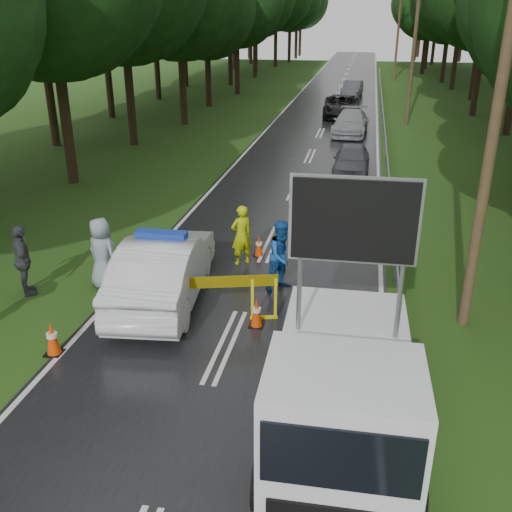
% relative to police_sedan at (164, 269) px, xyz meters
% --- Properties ---
extents(ground, '(160.00, 160.00, 0.00)m').
position_rel_police_sedan_xyz_m(ground, '(2.01, -1.84, -0.84)').
color(ground, '#264814').
rests_on(ground, ground).
extents(road, '(7.00, 140.00, 0.02)m').
position_rel_police_sedan_xyz_m(road, '(2.01, 28.16, -0.83)').
color(road, black).
rests_on(road, ground).
extents(guardrail, '(0.12, 60.06, 0.70)m').
position_rel_police_sedan_xyz_m(guardrail, '(5.71, 27.83, -0.29)').
color(guardrail, gray).
rests_on(guardrail, ground).
extents(utility_pole_near, '(1.40, 0.24, 10.00)m').
position_rel_police_sedan_xyz_m(utility_pole_near, '(7.21, 0.16, 4.23)').
color(utility_pole_near, '#43341F').
rests_on(utility_pole_near, ground).
extents(utility_pole_mid, '(1.40, 0.24, 10.00)m').
position_rel_police_sedan_xyz_m(utility_pole_mid, '(7.21, 26.16, 4.23)').
color(utility_pole_mid, '#43341F').
rests_on(utility_pole_mid, ground).
extents(utility_pole_far, '(1.40, 0.24, 10.00)m').
position_rel_police_sedan_xyz_m(utility_pole_far, '(7.21, 52.16, 4.23)').
color(utility_pole_far, '#43341F').
rests_on(utility_pole_far, ground).
extents(police_sedan, '(2.29, 5.22, 1.84)m').
position_rel_police_sedan_xyz_m(police_sedan, '(0.00, 0.00, 0.00)').
color(police_sedan, white).
rests_on(police_sedan, ground).
extents(work_truck, '(2.47, 5.32, 4.20)m').
position_rel_police_sedan_xyz_m(work_truck, '(4.60, -4.42, 0.30)').
color(work_truck, gray).
rests_on(work_truck, ground).
extents(barrier, '(2.71, 0.79, 1.16)m').
position_rel_police_sedan_xyz_m(barrier, '(1.58, -0.84, 0.03)').
color(barrier, yellow).
rests_on(barrier, ground).
extents(officer, '(0.76, 0.73, 1.76)m').
position_rel_police_sedan_xyz_m(officer, '(1.43, 2.52, 0.04)').
color(officer, '#C7DF0C').
rests_on(officer, ground).
extents(civilian, '(1.15, 1.14, 1.88)m').
position_rel_police_sedan_xyz_m(civilian, '(2.80, 1.16, 0.10)').
color(civilian, '#1951A5').
rests_on(civilian, ground).
extents(bystander_mid, '(1.01, 1.15, 1.86)m').
position_rel_police_sedan_xyz_m(bystander_mid, '(-3.58, -0.37, 0.09)').
color(bystander_mid, '#3F4146').
rests_on(bystander_mid, ground).
extents(bystander_right, '(1.10, 0.92, 1.91)m').
position_rel_police_sedan_xyz_m(bystander_right, '(-1.79, 0.39, 0.12)').
color(bystander_right, '#8C98A8').
rests_on(bystander_right, ground).
extents(queue_car_first, '(1.59, 3.89, 1.32)m').
position_rel_police_sedan_xyz_m(queue_car_first, '(4.14, 13.04, -0.18)').
color(queue_car_first, '#45484D').
rests_on(queue_car_first, ground).
extents(queue_car_second, '(2.18, 4.82, 1.37)m').
position_rel_police_sedan_xyz_m(queue_car_second, '(3.77, 22.18, -0.15)').
color(queue_car_second, '#97999E').
rests_on(queue_car_second, ground).
extents(queue_car_third, '(2.64, 5.36, 1.46)m').
position_rel_police_sedan_xyz_m(queue_car_third, '(2.92, 28.18, -0.11)').
color(queue_car_third, black).
rests_on(queue_car_third, ground).
extents(queue_car_fourth, '(1.82, 4.21, 1.35)m').
position_rel_police_sedan_xyz_m(queue_car_fourth, '(3.31, 38.43, -0.16)').
color(queue_car_fourth, '#3D3F44').
rests_on(queue_car_fourth, ground).
extents(cone_near_left, '(0.37, 0.37, 0.77)m').
position_rel_police_sedan_xyz_m(cone_near_left, '(-1.49, -2.84, -0.46)').
color(cone_near_left, black).
rests_on(cone_near_left, ground).
extents(cone_center, '(0.34, 0.34, 0.72)m').
position_rel_police_sedan_xyz_m(cone_center, '(2.51, -0.89, -0.49)').
color(cone_center, black).
rests_on(cone_center, ground).
extents(cone_far, '(0.31, 0.31, 0.66)m').
position_rel_police_sedan_xyz_m(cone_far, '(1.81, 3.16, -0.52)').
color(cone_far, black).
rests_on(cone_far, ground).
extents(cone_left_mid, '(0.30, 0.30, 0.64)m').
position_rel_police_sedan_xyz_m(cone_left_mid, '(-0.53, 0.83, -0.53)').
color(cone_left_mid, black).
rests_on(cone_left_mid, ground).
extents(cone_right, '(0.38, 0.38, 0.81)m').
position_rel_police_sedan_xyz_m(cone_right, '(4.81, -0.34, -0.45)').
color(cone_right, black).
rests_on(cone_right, ground).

